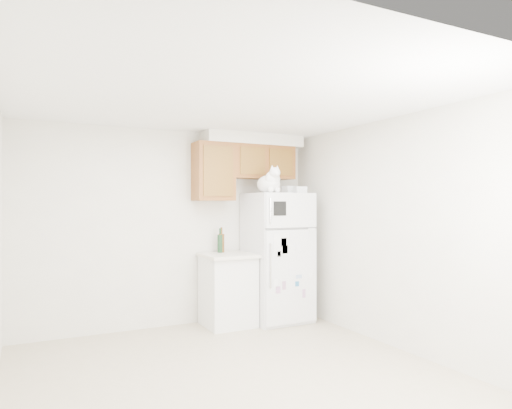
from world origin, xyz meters
TOP-DOWN VIEW (x-y plane):
  - ground_plane at (0.00, 0.00)m, footprint 3.80×4.00m
  - room_shell at (0.12, 0.24)m, footprint 3.84×4.04m
  - refrigerator at (1.33, 1.61)m, footprint 0.76×0.78m
  - base_counter at (0.64, 1.68)m, footprint 0.64×0.64m
  - cat at (1.11, 1.41)m, footprint 0.34×0.49m
  - storage_box_back at (1.53, 1.63)m, footprint 0.20×0.16m
  - storage_box_front at (1.61, 1.48)m, footprint 0.17×0.13m
  - bottle_green at (0.61, 1.85)m, footprint 0.07×0.07m
  - bottle_amber at (0.63, 1.85)m, footprint 0.08×0.08m

SIDE VIEW (x-z plane):
  - ground_plane at x=0.00m, z-range -0.01..0.00m
  - base_counter at x=0.64m, z-range 0.00..0.92m
  - refrigerator at x=1.33m, z-range 0.00..1.70m
  - bottle_green at x=0.61m, z-range 0.92..1.24m
  - bottle_amber at x=0.63m, z-range 0.92..1.25m
  - room_shell at x=0.12m, z-range 0.41..2.93m
  - storage_box_front at x=1.61m, z-range 1.70..1.79m
  - storage_box_back at x=1.53m, z-range 1.70..1.80m
  - cat at x=1.11m, z-range 1.66..2.00m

